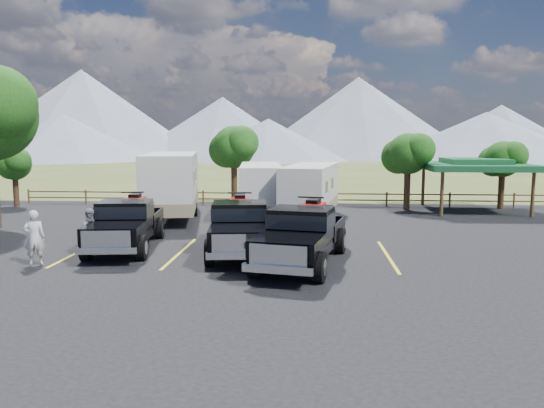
# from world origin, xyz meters

# --- Properties ---
(ground) EXTENTS (320.00, 320.00, 0.00)m
(ground) POSITION_xyz_m (0.00, 0.00, 0.00)
(ground) COLOR #485825
(ground) RESTS_ON ground
(asphalt_lot) EXTENTS (44.00, 34.00, 0.04)m
(asphalt_lot) POSITION_xyz_m (0.00, 3.00, 0.02)
(asphalt_lot) COLOR black
(asphalt_lot) RESTS_ON ground
(stall_lines) EXTENTS (12.12, 5.50, 0.01)m
(stall_lines) POSITION_xyz_m (0.00, 4.00, 0.04)
(stall_lines) COLOR yellow
(stall_lines) RESTS_ON asphalt_lot
(tree_ne_a) EXTENTS (3.11, 2.92, 4.76)m
(tree_ne_a) POSITION_xyz_m (8.97, 17.01, 3.48)
(tree_ne_a) COLOR #2F2212
(tree_ne_a) RESTS_ON ground
(tree_ne_b) EXTENTS (2.77, 2.59, 4.27)m
(tree_ne_b) POSITION_xyz_m (14.98, 18.01, 3.13)
(tree_ne_b) COLOR #2F2212
(tree_ne_b) RESTS_ON ground
(tree_north) EXTENTS (3.46, 3.24, 5.25)m
(tree_north) POSITION_xyz_m (-2.03, 19.02, 3.83)
(tree_north) COLOR #2F2212
(tree_north) RESTS_ON ground
(tree_nw_small) EXTENTS (2.59, 2.43, 3.85)m
(tree_nw_small) POSITION_xyz_m (-16.02, 17.01, 2.78)
(tree_nw_small) COLOR #2F2212
(tree_nw_small) RESTS_ON ground
(rail_fence) EXTENTS (36.12, 0.12, 1.00)m
(rail_fence) POSITION_xyz_m (2.00, 18.50, 0.61)
(rail_fence) COLOR brown
(rail_fence) RESTS_ON ground
(pavilion) EXTENTS (6.20, 6.20, 3.22)m
(pavilion) POSITION_xyz_m (13.00, 17.00, 2.79)
(pavilion) COLOR brown
(pavilion) RESTS_ON ground
(mountain_range) EXTENTS (209.00, 71.00, 20.00)m
(mountain_range) POSITION_xyz_m (-7.63, 105.98, 7.87)
(mountain_range) COLOR slate
(mountain_range) RESTS_ON ground
(rig_left) EXTENTS (2.91, 6.72, 2.17)m
(rig_left) POSITION_xyz_m (-4.35, 4.75, 1.09)
(rig_left) COLOR black
(rig_left) RESTS_ON asphalt_lot
(rig_center) EXTENTS (2.95, 6.87, 2.23)m
(rig_center) POSITION_xyz_m (0.30, 4.34, 1.11)
(rig_center) COLOR black
(rig_center) RESTS_ON asphalt_lot
(rig_right) EXTENTS (3.49, 7.08, 2.26)m
(rig_right) POSITION_xyz_m (2.80, 2.58, 1.13)
(rig_right) COLOR black
(rig_right) RESTS_ON asphalt_lot
(trailer_left) EXTENTS (4.11, 10.33, 3.57)m
(trailer_left) POSITION_xyz_m (-4.63, 12.87, 1.91)
(trailer_left) COLOR silver
(trailer_left) RESTS_ON asphalt_lot
(trailer_center) EXTENTS (2.87, 8.55, 2.96)m
(trailer_center) POSITION_xyz_m (0.29, 13.44, 1.59)
(trailer_center) COLOR silver
(trailer_center) RESTS_ON asphalt_lot
(trailer_right) EXTENTS (3.30, 8.63, 2.98)m
(trailer_right) POSITION_xyz_m (3.06, 12.62, 1.60)
(trailer_right) COLOR silver
(trailer_right) RESTS_ON asphalt_lot
(person_a) EXTENTS (0.83, 0.68, 1.95)m
(person_a) POSITION_xyz_m (-6.60, 1.70, 1.02)
(person_a) COLOR silver
(person_a) RESTS_ON asphalt_lot
(person_b) EXTENTS (1.11, 1.08, 1.81)m
(person_b) POSITION_xyz_m (-5.19, 3.24, 0.94)
(person_b) COLOR slate
(person_b) RESTS_ON asphalt_lot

